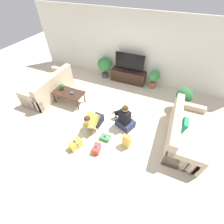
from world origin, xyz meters
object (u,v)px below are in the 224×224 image
tv_console (128,76)px  gift_box_b (105,137)px  person_kneeling (93,121)px  person_sitting (125,119)px  potted_plant_corner_right (184,97)px  potted_plant_back_left (105,65)px  dog (121,113)px  tabletop_plant (62,86)px  mug (72,93)px  tv (129,63)px  gift_box_c (97,149)px  gift_box_a (75,144)px  sofa_right (183,133)px  gift_bag_a (127,141)px  sofa_left (50,88)px  coffee_table (68,93)px  potted_plant_back_right (154,77)px

tv_console → gift_box_b: tv_console is taller
person_kneeling → person_sitting: bearing=29.3°
potted_plant_corner_right → potted_plant_back_left: size_ratio=0.93×
dog → tabletop_plant: size_ratio=2.16×
person_sitting → dog: 0.39m
person_sitting → tabletop_plant: (-2.50, 0.41, 0.25)m
mug → tabletop_plant: size_ratio=0.54×
tv → potted_plant_corner_right: 2.43m
gift_box_c → mug: 2.19m
mug → gift_box_a: bearing=-55.7°
person_kneeling → gift_box_c: 0.86m
tv_console → tv: (-0.00, 0.00, 0.58)m
sofa_right → tv_console: (-2.36, 2.30, -0.05)m
sofa_right → gift_bag_a: (-1.37, -0.81, -0.09)m
mug → potted_plant_back_left: bearing=83.0°
sofa_right → gift_box_b: sofa_right is taller
sofa_left → gift_box_a: bearing=52.6°
potted_plant_corner_right → tabletop_plant: potted_plant_corner_right is taller
coffee_table → tabletop_plant: bearing=163.4°
tv_console → gift_box_b: size_ratio=4.95×
tv → gift_bag_a: 3.32m
potted_plant_back_right → dog: 2.20m
gift_box_b → tabletop_plant: 2.45m
potted_plant_back_left → dog: bearing=-53.9°
person_kneeling → tabletop_plant: 1.87m
coffee_table → gift_box_a: coffee_table is taller
sofa_right → potted_plant_back_left: (-3.42, 2.25, 0.27)m
sofa_right → gift_box_b: size_ratio=6.81×
person_kneeling → dog: size_ratio=1.59×
sofa_left → potted_plant_back_left: (1.39, 1.97, 0.27)m
person_kneeling → mug: person_kneeling is taller
person_sitting → gift_box_c: bearing=92.7°
potted_plant_corner_right → dog: potted_plant_corner_right is taller
person_kneeling → gift_box_b: bearing=-23.3°
potted_plant_back_right → potted_plant_back_left: bearing=180.0°
coffee_table → tabletop_plant: (-0.28, 0.08, 0.17)m
gift_box_b → dog: bearing=82.9°
person_kneeling → tabletop_plant: size_ratio=3.43×
coffee_table → tv_console: tv_console is taller
sofa_left → person_kneeling: sofa_left is taller
tabletop_plant → sofa_left: bearing=178.3°
person_kneeling → gift_box_a: (-0.14, -0.81, -0.20)m
potted_plant_corner_right → potted_plant_back_left: bearing=164.4°
potted_plant_corner_right → coffee_table: bearing=-162.8°
coffee_table → potted_plant_back_right: size_ratio=1.42×
tv → potted_plant_back_right: tv is taller
person_sitting → gift_box_a: (-0.99, -1.23, -0.19)m
sofa_left → tabletop_plant: sofa_left is taller
potted_plant_back_right → potted_plant_back_left: 2.13m
potted_plant_back_left → mug: 2.13m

